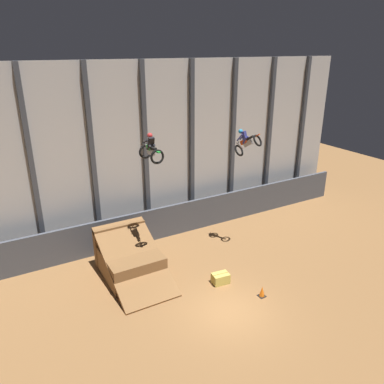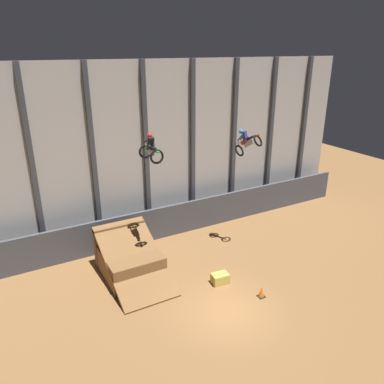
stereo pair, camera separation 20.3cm
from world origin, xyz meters
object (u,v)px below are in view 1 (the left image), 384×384
Objects in this scene: dirt_ramp at (129,258)px; hay_bale_trackside at (221,278)px; rider_bike_right_air at (247,142)px; traffic_cone_near_ramp at (262,292)px; rider_bike_left_air at (151,150)px.

hay_bale_trackside is (3.87, -3.45, -0.58)m from dirt_ramp.
rider_bike_right_air is 8.42m from traffic_cone_near_ramp.
rider_bike_right_air is at bearing -4.70° from dirt_ramp.
rider_bike_left_air is 6.11m from rider_bike_right_air.
traffic_cone_near_ramp is 0.60× the size of hay_bale_trackside.
traffic_cone_near_ramp is at bearing -59.54° from hay_bale_trackside.
rider_bike_left_air is (1.27, -0.79, 6.27)m from dirt_ramp.
dirt_ramp is 8.87× the size of traffic_cone_near_ramp.
rider_bike_right_air is 1.89× the size of hay_bale_trackside.
rider_bike_left_air reaches higher than dirt_ramp.
rider_bike_right_air is (6.10, 0.18, -0.38)m from rider_bike_left_air.
traffic_cone_near_ramp is (3.79, -4.68, -6.85)m from rider_bike_left_air.
rider_bike_left_air is 9.12m from traffic_cone_near_ramp.
traffic_cone_near_ramp reaches higher than hay_bale_trackside.
dirt_ramp reaches higher than traffic_cone_near_ramp.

